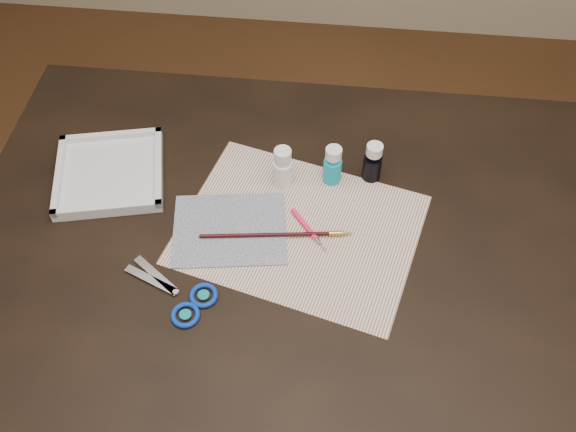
# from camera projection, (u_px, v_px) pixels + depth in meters

# --- Properties ---
(ground) EXTENTS (3.50, 3.50, 0.02)m
(ground) POSITION_uv_depth(u_px,v_px,m) (288.00, 386.00, 1.87)
(ground) COLOR #422614
(ground) RESTS_ON ground
(table) EXTENTS (1.30, 0.90, 0.75)m
(table) POSITION_uv_depth(u_px,v_px,m) (288.00, 323.00, 1.57)
(table) COLOR black
(table) RESTS_ON ground
(paper) EXTENTS (0.53, 0.45, 0.00)m
(paper) POSITION_uv_depth(u_px,v_px,m) (299.00, 229.00, 1.28)
(paper) COLOR silver
(paper) RESTS_ON table
(canvas) EXTENTS (0.25, 0.21, 0.00)m
(canvas) POSITION_uv_depth(u_px,v_px,m) (230.00, 229.00, 1.27)
(canvas) COLOR black
(canvas) RESTS_ON paper
(paint_bottle_white) EXTENTS (0.05, 0.05, 0.10)m
(paint_bottle_white) POSITION_uv_depth(u_px,v_px,m) (283.00, 167.00, 1.31)
(paint_bottle_white) COLOR white
(paint_bottle_white) RESTS_ON table
(paint_bottle_cyan) EXTENTS (0.04, 0.04, 0.09)m
(paint_bottle_cyan) POSITION_uv_depth(u_px,v_px,m) (333.00, 165.00, 1.32)
(paint_bottle_cyan) COLOR #10A1BE
(paint_bottle_cyan) RESTS_ON table
(paint_bottle_navy) EXTENTS (0.05, 0.05, 0.09)m
(paint_bottle_navy) POSITION_uv_depth(u_px,v_px,m) (373.00, 162.00, 1.33)
(paint_bottle_navy) COLOR black
(paint_bottle_navy) RESTS_ON table
(paintbrush) EXTENTS (0.30, 0.05, 0.01)m
(paintbrush) POSITION_uv_depth(u_px,v_px,m) (277.00, 234.00, 1.26)
(paintbrush) COLOR black
(paintbrush) RESTS_ON canvas
(craft_knife) EXTENTS (0.09, 0.11, 0.01)m
(craft_knife) POSITION_uv_depth(u_px,v_px,m) (310.00, 231.00, 1.27)
(craft_knife) COLOR #F41D5D
(craft_knife) RESTS_ON paper
(scissors) EXTENTS (0.23, 0.18, 0.01)m
(scissors) POSITION_uv_depth(u_px,v_px,m) (166.00, 290.00, 1.18)
(scissors) COLOR silver
(scissors) RESTS_ON table
(palette_tray) EXTENTS (0.27, 0.27, 0.03)m
(palette_tray) POSITION_uv_depth(u_px,v_px,m) (110.00, 172.00, 1.35)
(palette_tray) COLOR silver
(palette_tray) RESTS_ON table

